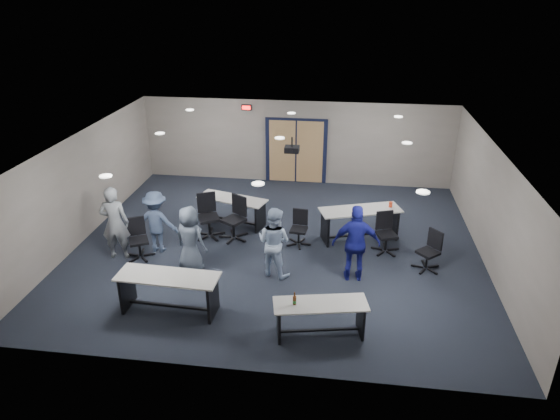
# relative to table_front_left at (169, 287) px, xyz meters

# --- Properties ---
(floor) EXTENTS (10.00, 10.00, 0.00)m
(floor) POSITION_rel_table_front_left_xyz_m (1.76, 3.01, -0.56)
(floor) COLOR black
(floor) RESTS_ON ground
(back_wall) EXTENTS (10.00, 0.04, 2.70)m
(back_wall) POSITION_rel_table_front_left_xyz_m (1.76, 7.51, 0.79)
(back_wall) COLOR gray
(back_wall) RESTS_ON floor
(front_wall) EXTENTS (10.00, 0.04, 2.70)m
(front_wall) POSITION_rel_table_front_left_xyz_m (1.76, -1.49, 0.79)
(front_wall) COLOR gray
(front_wall) RESTS_ON floor
(left_wall) EXTENTS (0.04, 9.00, 2.70)m
(left_wall) POSITION_rel_table_front_left_xyz_m (-3.24, 3.01, 0.79)
(left_wall) COLOR gray
(left_wall) RESTS_ON floor
(right_wall) EXTENTS (0.04, 9.00, 2.70)m
(right_wall) POSITION_rel_table_front_left_xyz_m (6.76, 3.01, 0.79)
(right_wall) COLOR gray
(right_wall) RESTS_ON floor
(ceiling) EXTENTS (10.00, 9.00, 0.04)m
(ceiling) POSITION_rel_table_front_left_xyz_m (1.76, 3.01, 2.14)
(ceiling) COLOR silver
(ceiling) RESTS_ON back_wall
(double_door) EXTENTS (2.00, 0.07, 2.20)m
(double_door) POSITION_rel_table_front_left_xyz_m (1.76, 7.47, 0.49)
(double_door) COLOR black
(double_door) RESTS_ON back_wall
(exit_sign) EXTENTS (0.32, 0.07, 0.18)m
(exit_sign) POSITION_rel_table_front_left_xyz_m (0.16, 7.45, 1.89)
(exit_sign) COLOR black
(exit_sign) RESTS_ON back_wall
(ceiling_projector) EXTENTS (0.35, 0.32, 0.37)m
(ceiling_projector) POSITION_rel_table_front_left_xyz_m (2.06, 3.50, 1.84)
(ceiling_projector) COLOR black
(ceiling_projector) RESTS_ON ceiling
(ceiling_can_lights) EXTENTS (6.24, 5.74, 0.02)m
(ceiling_can_lights) POSITION_rel_table_front_left_xyz_m (1.76, 3.26, 2.11)
(ceiling_can_lights) COLOR white
(ceiling_can_lights) RESTS_ON ceiling
(table_front_left) EXTENTS (2.06, 0.76, 0.83)m
(table_front_left) POSITION_rel_table_front_left_xyz_m (0.00, 0.00, 0.00)
(table_front_left) COLOR #B6B3AC
(table_front_left) RESTS_ON floor
(table_front_right) EXTENTS (1.82, 0.92, 0.97)m
(table_front_right) POSITION_rel_table_front_left_xyz_m (3.03, -0.35, -0.08)
(table_front_right) COLOR #B6B3AC
(table_front_right) RESTS_ON floor
(table_back_left) EXTENTS (1.99, 1.13, 0.77)m
(table_back_left) POSITION_rel_table_front_left_xyz_m (0.38, 4.08, -0.04)
(table_back_left) COLOR #B6B3AC
(table_back_left) RESTS_ON floor
(table_back_right) EXTENTS (2.17, 1.31, 0.97)m
(table_back_right) POSITION_rel_table_front_left_xyz_m (3.82, 3.66, 0.01)
(table_back_right) COLOR #B6B3AC
(table_back_right) RESTS_ON floor
(chair_back_a) EXTENTS (0.96, 0.96, 1.15)m
(chair_back_a) POSITION_rel_table_front_left_xyz_m (-0.06, 3.27, 0.01)
(chair_back_a) COLOR black
(chair_back_a) RESTS_ON floor
(chair_back_b) EXTENTS (0.99, 0.99, 1.14)m
(chair_back_b) POSITION_rel_table_front_left_xyz_m (0.59, 3.23, 0.01)
(chair_back_b) COLOR black
(chair_back_b) RESTS_ON floor
(chair_back_c) EXTENTS (0.63, 0.63, 0.91)m
(chair_back_c) POSITION_rel_table_front_left_xyz_m (2.29, 3.13, -0.11)
(chair_back_c) COLOR black
(chair_back_c) RESTS_ON floor
(chair_back_d) EXTENTS (0.82, 0.82, 1.01)m
(chair_back_d) POSITION_rel_table_front_left_xyz_m (4.45, 3.05, -0.06)
(chair_back_d) COLOR black
(chair_back_d) RESTS_ON floor
(chair_loose_left) EXTENTS (0.84, 0.84, 0.99)m
(chair_loose_left) POSITION_rel_table_front_left_xyz_m (-1.44, 1.97, -0.07)
(chair_loose_left) COLOR black
(chair_loose_left) RESTS_ON floor
(chair_loose_right) EXTENTS (0.85, 0.85, 0.95)m
(chair_loose_right) POSITION_rel_table_front_left_xyz_m (5.35, 2.34, -0.09)
(chair_loose_right) COLOR black
(chair_loose_right) RESTS_ON floor
(person_gray) EXTENTS (0.72, 0.53, 1.83)m
(person_gray) POSITION_rel_table_front_left_xyz_m (-1.96, 1.93, 0.35)
(person_gray) COLOR gray
(person_gray) RESTS_ON floor
(person_plaid) EXTENTS (0.89, 0.73, 1.58)m
(person_plaid) POSITION_rel_table_front_left_xyz_m (-0.04, 1.61, 0.22)
(person_plaid) COLOR #4D596A
(person_plaid) RESTS_ON floor
(person_lightblue) EXTENTS (0.97, 0.88, 1.64)m
(person_lightblue) POSITION_rel_table_front_left_xyz_m (1.87, 1.69, 0.25)
(person_lightblue) COLOR #B1C8EA
(person_lightblue) RESTS_ON floor
(person_navy) EXTENTS (1.07, 0.50, 1.79)m
(person_navy) POSITION_rel_table_front_left_xyz_m (3.68, 1.71, 0.33)
(person_navy) COLOR navy
(person_navy) RESTS_ON floor
(person_back) EXTENTS (1.02, 0.59, 1.58)m
(person_back) POSITION_rel_table_front_left_xyz_m (-1.11, 2.37, 0.22)
(person_back) COLOR #3B4B6A
(person_back) RESTS_ON floor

